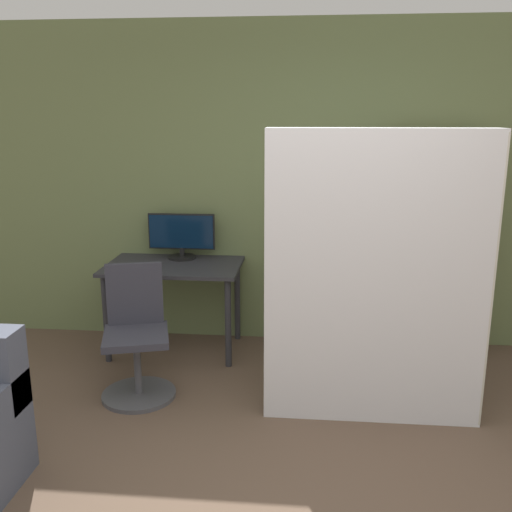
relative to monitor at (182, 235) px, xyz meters
name	(u,v)px	position (x,y,z in m)	size (l,w,h in m)	color
wall_back	(301,187)	(1.01, 0.17, 0.40)	(8.00, 0.06, 2.70)	#6B7A4C
desk	(174,277)	(-0.03, -0.21, -0.31)	(1.10, 0.69, 0.75)	#2D2D33
monitor	(182,235)	(0.00, 0.00, 0.00)	(0.57, 0.24, 0.39)	black
office_chair	(137,344)	(-0.12, -1.01, -0.58)	(0.54, 0.54, 0.93)	#4C4C51
bookshelf	(418,247)	(1.97, 0.02, -0.06)	(0.82, 0.28, 1.82)	brown
mattress_near	(376,280)	(1.51, -1.16, -0.02)	(1.39, 0.22, 1.87)	silver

